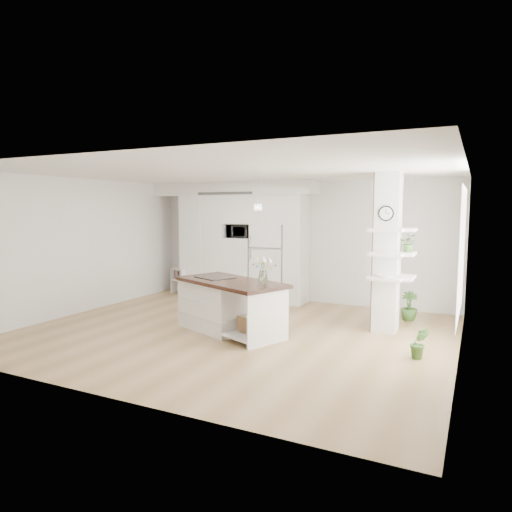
{
  "coord_description": "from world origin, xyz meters",
  "views": [
    {
      "loc": [
        3.67,
        -6.68,
        2.11
      ],
      "look_at": [
        -0.03,
        0.9,
        1.22
      ],
      "focal_mm": 32.0,
      "sensor_mm": 36.0,
      "label": 1
    }
  ],
  "objects_px": {
    "refrigerator": "(271,263)",
    "floor_plant_a": "(419,343)",
    "kitchen_island": "(223,303)",
    "bookshelf": "(182,283)"
  },
  "relations": [
    {
      "from": "refrigerator",
      "to": "kitchen_island",
      "type": "height_order",
      "value": "refrigerator"
    },
    {
      "from": "refrigerator",
      "to": "bookshelf",
      "type": "height_order",
      "value": "refrigerator"
    },
    {
      "from": "refrigerator",
      "to": "kitchen_island",
      "type": "xyz_separation_m",
      "value": [
        0.29,
        -2.66,
        -0.41
      ]
    },
    {
      "from": "floor_plant_a",
      "to": "kitchen_island",
      "type": "bearing_deg",
      "value": 177.9
    },
    {
      "from": "kitchen_island",
      "to": "refrigerator",
      "type": "bearing_deg",
      "value": 119.06
    },
    {
      "from": "refrigerator",
      "to": "floor_plant_a",
      "type": "bearing_deg",
      "value": -38.2
    },
    {
      "from": "kitchen_island",
      "to": "bookshelf",
      "type": "height_order",
      "value": "kitchen_island"
    },
    {
      "from": "refrigerator",
      "to": "floor_plant_a",
      "type": "xyz_separation_m",
      "value": [
        3.52,
        -2.77,
        -0.65
      ]
    },
    {
      "from": "refrigerator",
      "to": "kitchen_island",
      "type": "distance_m",
      "value": 2.7
    },
    {
      "from": "kitchen_island",
      "to": "floor_plant_a",
      "type": "relative_size",
      "value": 4.84
    }
  ]
}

